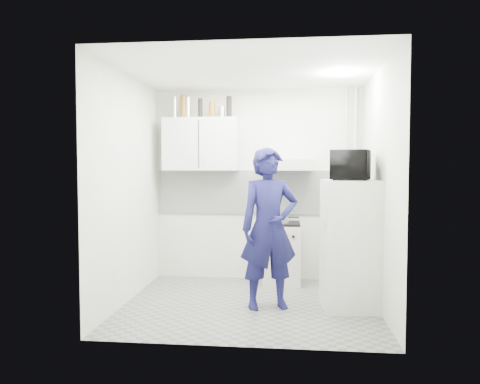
# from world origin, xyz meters

# --- Properties ---
(floor) EXTENTS (2.80, 2.80, 0.00)m
(floor) POSITION_xyz_m (0.00, 0.00, 0.00)
(floor) COLOR slate
(floor) RESTS_ON ground
(ceiling) EXTENTS (2.80, 2.80, 0.00)m
(ceiling) POSITION_xyz_m (0.00, 0.00, 2.60)
(ceiling) COLOR white
(ceiling) RESTS_ON wall_back
(wall_back) EXTENTS (2.80, 0.00, 2.80)m
(wall_back) POSITION_xyz_m (0.00, 1.25, 1.30)
(wall_back) COLOR silver
(wall_back) RESTS_ON floor
(wall_left) EXTENTS (0.00, 2.60, 2.60)m
(wall_left) POSITION_xyz_m (-1.40, 0.00, 1.30)
(wall_left) COLOR silver
(wall_left) RESTS_ON floor
(wall_right) EXTENTS (0.00, 2.60, 2.60)m
(wall_right) POSITION_xyz_m (1.40, 0.00, 1.30)
(wall_right) COLOR silver
(wall_right) RESTS_ON floor
(person) EXTENTS (0.74, 0.60, 1.75)m
(person) POSITION_xyz_m (0.22, -0.09, 0.88)
(person) COLOR #131340
(person) RESTS_ON floor
(stove) EXTENTS (0.49, 0.49, 0.78)m
(stove) POSITION_xyz_m (0.34, 1.00, 0.39)
(stove) COLOR beige
(stove) RESTS_ON floor
(fridge) EXTENTS (0.63, 0.63, 1.40)m
(fridge) POSITION_xyz_m (1.10, -0.01, 0.70)
(fridge) COLOR white
(fridge) RESTS_ON floor
(stove_top) EXTENTS (0.47, 0.47, 0.03)m
(stove_top) POSITION_xyz_m (0.34, 1.00, 0.80)
(stove_top) COLOR black
(stove_top) RESTS_ON stove
(saucepan) EXTENTS (0.17, 0.17, 0.09)m
(saucepan) POSITION_xyz_m (0.35, 0.95, 0.86)
(saucepan) COLOR silver
(saucepan) RESTS_ON stove_top
(microwave) EXTENTS (0.65, 0.50, 0.32)m
(microwave) POSITION_xyz_m (1.10, -0.01, 1.56)
(microwave) COLOR black
(microwave) RESTS_ON fridge
(bottle_a) EXTENTS (0.07, 0.07, 0.29)m
(bottle_a) POSITION_xyz_m (-1.11, 1.07, 2.35)
(bottle_a) COLOR silver
(bottle_a) RESTS_ON upper_cabinet
(bottle_b) EXTENTS (0.08, 0.08, 0.31)m
(bottle_b) POSITION_xyz_m (-0.99, 1.07, 2.35)
(bottle_b) COLOR brown
(bottle_b) RESTS_ON upper_cabinet
(bottle_c) EXTENTS (0.07, 0.07, 0.28)m
(bottle_c) POSITION_xyz_m (-0.93, 1.07, 2.34)
(bottle_c) COLOR silver
(bottle_c) RESTS_ON upper_cabinet
(bottle_d) EXTENTS (0.06, 0.06, 0.27)m
(bottle_d) POSITION_xyz_m (-0.76, 1.07, 2.33)
(bottle_d) COLOR black
(bottle_d) RESTS_ON upper_cabinet
(canister_a) EXTENTS (0.08, 0.08, 0.21)m
(canister_a) POSITION_xyz_m (-0.60, 1.07, 2.31)
(canister_a) COLOR brown
(canister_a) RESTS_ON upper_cabinet
(canister_b) EXTENTS (0.08, 0.08, 0.15)m
(canister_b) POSITION_xyz_m (-0.47, 1.07, 2.28)
(canister_b) COLOR silver
(canister_b) RESTS_ON upper_cabinet
(bottle_e) EXTENTS (0.07, 0.07, 0.29)m
(bottle_e) POSITION_xyz_m (-0.37, 1.07, 2.34)
(bottle_e) COLOR black
(bottle_e) RESTS_ON upper_cabinet
(upper_cabinet) EXTENTS (1.00, 0.35, 0.70)m
(upper_cabinet) POSITION_xyz_m (-0.75, 1.07, 1.85)
(upper_cabinet) COLOR white
(upper_cabinet) RESTS_ON wall_back
(range_hood) EXTENTS (0.60, 0.50, 0.14)m
(range_hood) POSITION_xyz_m (0.45, 1.00, 1.57)
(range_hood) COLOR beige
(range_hood) RESTS_ON wall_back
(backsplash) EXTENTS (2.74, 0.03, 0.60)m
(backsplash) POSITION_xyz_m (0.00, 1.24, 1.20)
(backsplash) COLOR white
(backsplash) RESTS_ON wall_back
(pipe_a) EXTENTS (0.05, 0.05, 2.60)m
(pipe_a) POSITION_xyz_m (1.30, 1.17, 1.30)
(pipe_a) COLOR beige
(pipe_a) RESTS_ON floor
(pipe_b) EXTENTS (0.04, 0.04, 2.60)m
(pipe_b) POSITION_xyz_m (1.18, 1.17, 1.30)
(pipe_b) COLOR beige
(pipe_b) RESTS_ON floor
(ceiling_spot_fixture) EXTENTS (0.10, 0.10, 0.02)m
(ceiling_spot_fixture) POSITION_xyz_m (1.00, 0.20, 2.57)
(ceiling_spot_fixture) COLOR white
(ceiling_spot_fixture) RESTS_ON ceiling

